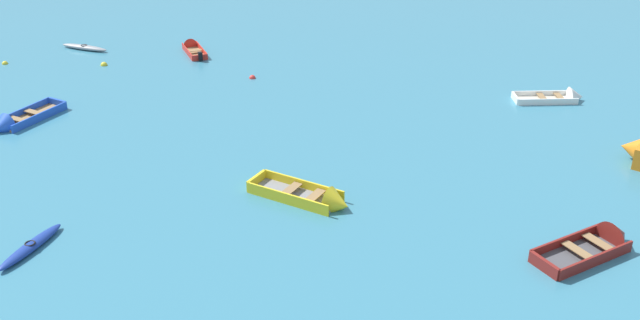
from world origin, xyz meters
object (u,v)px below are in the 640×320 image
rowboat_red_foreground_center (192,48)px  mooring_buoy_between_boats_left (252,78)px  rowboat_white_midfield_right (564,98)px  mooring_buoy_central (5,64)px  rowboat_yellow_center (319,199)px  kayak_deep_blue_back_row_center (31,246)px  kayak_grey_far_back (84,47)px  mooring_buoy_near_foreground (104,65)px  rowboat_maroon_back_row_left (602,243)px  rowboat_blue_outer_left (14,123)px

rowboat_red_foreground_center → mooring_buoy_between_boats_left: rowboat_red_foreground_center is taller
rowboat_white_midfield_right → mooring_buoy_central: (-30.66, 8.52, -0.15)m
rowboat_white_midfield_right → rowboat_red_foreground_center: 22.18m
rowboat_yellow_center → kayak_deep_blue_back_row_center: size_ratio=1.37×
kayak_grey_far_back → mooring_buoy_near_foreground: size_ratio=7.87×
rowboat_yellow_center → rowboat_red_foreground_center: rowboat_yellow_center is taller
rowboat_white_midfield_right → mooring_buoy_near_foreground: rowboat_white_midfield_right is taller
rowboat_maroon_back_row_left → mooring_buoy_between_boats_left: rowboat_maroon_back_row_left is taller
rowboat_maroon_back_row_left → mooring_buoy_between_boats_left: bearing=123.8°
rowboat_white_midfield_right → kayak_deep_blue_back_row_center: rowboat_white_midfield_right is taller
rowboat_white_midfield_right → mooring_buoy_between_boats_left: rowboat_white_midfield_right is taller
mooring_buoy_central → rowboat_maroon_back_row_left: bearing=-39.4°
kayak_deep_blue_back_row_center → kayak_grey_far_back: size_ratio=0.98×
kayak_deep_blue_back_row_center → rowboat_blue_outer_left: rowboat_blue_outer_left is taller
mooring_buoy_between_boats_left → rowboat_yellow_center: bearing=-80.3°
rowboat_red_foreground_center → kayak_grey_far_back: rowboat_red_foreground_center is taller
kayak_deep_blue_back_row_center → mooring_buoy_near_foreground: kayak_deep_blue_back_row_center is taller
rowboat_maroon_back_row_left → rowboat_blue_outer_left: (-23.70, 12.72, -0.02)m
rowboat_white_midfield_right → rowboat_yellow_center: rowboat_yellow_center is taller
mooring_buoy_between_boats_left → rowboat_white_midfield_right: bearing=-16.5°
kayak_deep_blue_back_row_center → kayak_grey_far_back: 22.60m
rowboat_red_foreground_center → rowboat_blue_outer_left: bearing=-126.2°
rowboat_white_midfield_right → mooring_buoy_near_foreground: (-24.79, 7.73, -0.15)m
rowboat_red_foreground_center → rowboat_maroon_back_row_left: bearing=-55.9°
rowboat_maroon_back_row_left → rowboat_blue_outer_left: 26.90m
mooring_buoy_between_boats_left → mooring_buoy_central: bearing=165.6°
rowboat_blue_outer_left → rowboat_red_foreground_center: (7.83, 10.70, -0.02)m
rowboat_white_midfield_right → mooring_buoy_central: bearing=164.5°
kayak_deep_blue_back_row_center → rowboat_red_foreground_center: bearing=78.7°
rowboat_white_midfield_right → kayak_deep_blue_back_row_center: 26.81m
kayak_grey_far_back → rowboat_blue_outer_left: bearing=-95.8°
rowboat_blue_outer_left → mooring_buoy_central: 9.70m
mooring_buoy_central → mooring_buoy_between_boats_left: bearing=-14.4°
rowboat_yellow_center → mooring_buoy_between_boats_left: bearing=99.7°
rowboat_blue_outer_left → mooring_buoy_near_foreground: bearing=71.4°
mooring_buoy_near_foreground → mooring_buoy_between_boats_left: size_ratio=1.09×
rowboat_white_midfield_right → kayak_grey_far_back: 28.57m
kayak_deep_blue_back_row_center → rowboat_maroon_back_row_left: 20.26m
rowboat_yellow_center → kayak_grey_far_back: bearing=122.3°
rowboat_yellow_center → kayak_grey_far_back: rowboat_yellow_center is taller
rowboat_yellow_center → rowboat_red_foreground_center: 20.39m
rowboat_white_midfield_right → rowboat_red_foreground_center: bearing=153.2°
rowboat_yellow_center → mooring_buoy_central: rowboat_yellow_center is taller
rowboat_blue_outer_left → mooring_buoy_central: rowboat_blue_outer_left is taller
kayak_deep_blue_back_row_center → rowboat_maroon_back_row_left: rowboat_maroon_back_row_left is taller
rowboat_white_midfield_right → kayak_grey_far_back: size_ratio=1.17×
kayak_grey_far_back → rowboat_yellow_center: bearing=-57.7°
rowboat_red_foreground_center → kayak_deep_blue_back_row_center: bearing=-101.3°
rowboat_red_foreground_center → mooring_buoy_between_boats_left: size_ratio=8.99×
rowboat_maroon_back_row_left → mooring_buoy_central: size_ratio=12.37×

